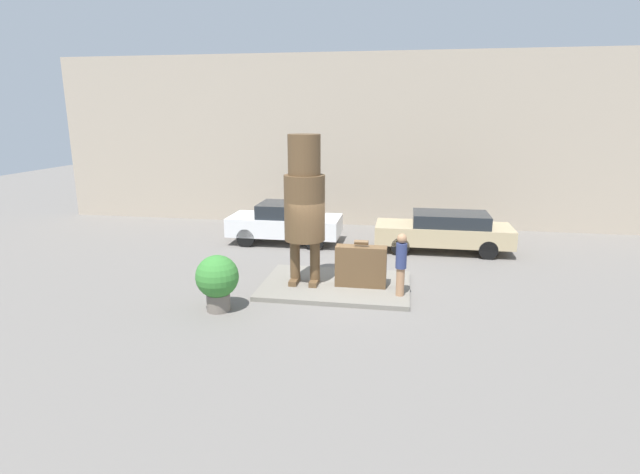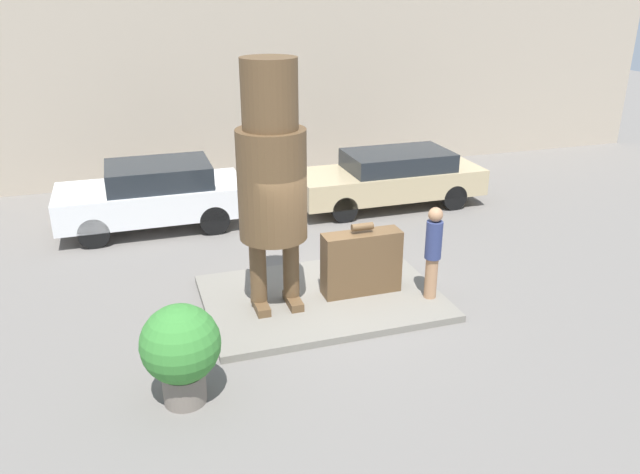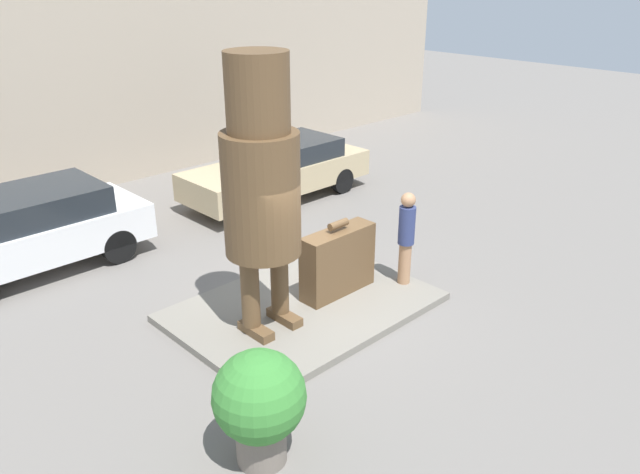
# 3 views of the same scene
# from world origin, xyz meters

# --- Properties ---
(ground_plane) EXTENTS (60.00, 60.00, 0.00)m
(ground_plane) POSITION_xyz_m (0.00, 0.00, 0.00)
(ground_plane) COLOR slate
(pedestal) EXTENTS (4.19, 2.98, 0.13)m
(pedestal) POSITION_xyz_m (0.00, 0.00, 0.06)
(pedestal) COLOR slate
(pedestal) RESTS_ON ground_plane
(building_backdrop) EXTENTS (28.00, 0.60, 7.36)m
(building_backdrop) POSITION_xyz_m (0.00, 8.63, 3.68)
(building_backdrop) COLOR tan
(building_backdrop) RESTS_ON ground_plane
(statue_figure) EXTENTS (1.14, 1.14, 4.21)m
(statue_figure) POSITION_xyz_m (-0.88, -0.10, 2.59)
(statue_figure) COLOR brown
(statue_figure) RESTS_ON pedestal
(giant_suitcase) EXTENTS (1.43, 0.43, 1.33)m
(giant_suitcase) POSITION_xyz_m (0.72, -0.09, 0.71)
(giant_suitcase) COLOR brown
(giant_suitcase) RESTS_ON pedestal
(tourist) EXTENTS (0.29, 0.29, 1.70)m
(tourist) POSITION_xyz_m (1.83, -0.67, 1.06)
(tourist) COLOR #A87A56
(tourist) RESTS_ON pedestal
(parked_car_white) EXTENTS (4.23, 1.87, 1.55)m
(parked_car_white) POSITION_xyz_m (-2.58, 4.72, 0.83)
(parked_car_white) COLOR silver
(parked_car_white) RESTS_ON ground_plane
(parked_car_tan) EXTENTS (4.79, 1.79, 1.42)m
(parked_car_tan) POSITION_xyz_m (3.32, 4.51, 0.77)
(parked_car_tan) COLOR tan
(parked_car_tan) RESTS_ON ground_plane
(planter_pot) EXTENTS (1.08, 1.08, 1.45)m
(planter_pot) POSITION_xyz_m (-2.70, -2.21, 0.83)
(planter_pot) COLOR #70665B
(planter_pot) RESTS_ON ground_plane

